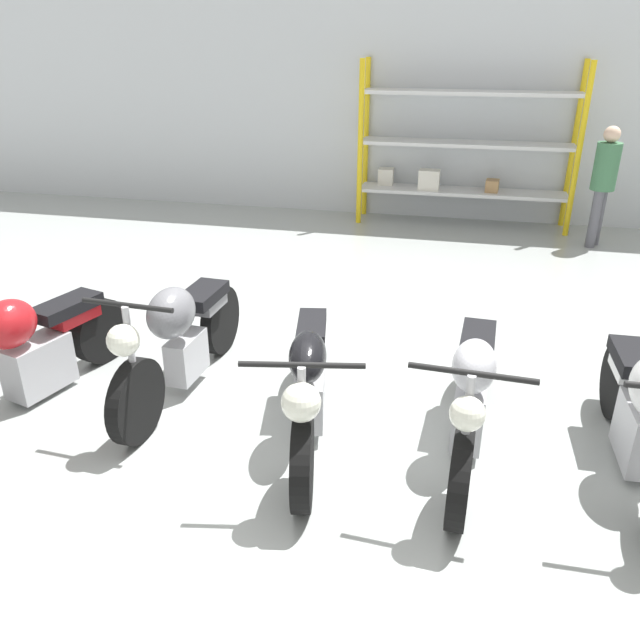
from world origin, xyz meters
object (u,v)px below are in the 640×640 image
object	(u,v)px
motorcycle_grey	(180,336)
motorcycle_black	(309,383)
motorcycle_silver	(471,394)
shelving_rack	(461,149)
person_browsing	(604,178)
motorcycle_red	(29,350)

from	to	relation	value
motorcycle_grey	motorcycle_black	xyz separation A→B (m)	(1.16, -0.40, -0.06)
motorcycle_black	motorcycle_silver	distance (m)	1.14
shelving_rack	person_browsing	xyz separation A→B (m)	(1.93, -0.72, -0.20)
motorcycle_black	motorcycle_silver	bearing A→B (deg)	85.10
motorcycle_grey	motorcycle_silver	size ratio (longest dim) A/B	0.96
shelving_rack	motorcycle_red	distance (m)	6.86
motorcycle_red	person_browsing	xyz separation A→B (m)	(5.10, 5.32, 0.53)
motorcycle_red	motorcycle_black	xyz separation A→B (m)	(2.30, -0.05, 0.03)
person_browsing	motorcycle_grey	bearing A→B (deg)	77.60
motorcycle_grey	motorcycle_silver	distance (m)	2.31
shelving_rack	motorcycle_red	size ratio (longest dim) A/B	1.60
motorcycle_red	motorcycle_grey	world-z (taller)	motorcycle_grey
shelving_rack	motorcycle_silver	size ratio (longest dim) A/B	1.47
shelving_rack	person_browsing	world-z (taller)	shelving_rack
motorcycle_black	motorcycle_grey	bearing A→B (deg)	-119.68
shelving_rack	person_browsing	bearing A→B (deg)	-20.43
motorcycle_grey	person_browsing	distance (m)	6.37
shelving_rack	motorcycle_black	xyz separation A→B (m)	(-0.87, -6.09, -0.70)
motorcycle_silver	person_browsing	world-z (taller)	person_browsing
motorcycle_red	motorcycle_black	size ratio (longest dim) A/B	0.95
motorcycle_red	motorcycle_silver	bearing A→B (deg)	106.42
motorcycle_grey	person_browsing	size ratio (longest dim) A/B	1.28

